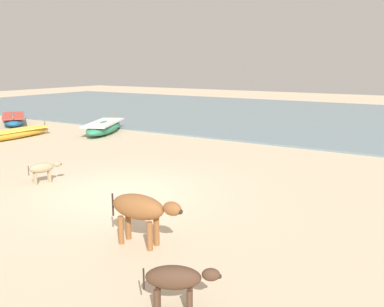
% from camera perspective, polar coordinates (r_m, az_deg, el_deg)
% --- Properties ---
extents(ground, '(80.00, 80.00, 0.00)m').
position_cam_1_polar(ground, '(10.49, -10.19, -5.58)').
color(ground, beige).
extents(sea_water, '(60.00, 20.00, 0.08)m').
position_cam_1_polar(sea_water, '(26.40, 16.71, 5.05)').
color(sea_water, slate).
rests_on(sea_water, ground).
extents(fishing_boat_1, '(3.79, 3.11, 0.73)m').
position_cam_1_polar(fishing_boat_1, '(24.12, -23.98, 4.44)').
color(fishing_boat_1, '#1E669E').
rests_on(fishing_boat_1, ground).
extents(fishing_boat_2, '(2.58, 3.76, 0.76)m').
position_cam_1_polar(fishing_boat_2, '(19.63, -12.39, 3.67)').
color(fishing_boat_2, '#338C66').
rests_on(fishing_boat_2, ground).
extents(fishing_boat_3, '(0.88, 4.52, 0.60)m').
position_cam_1_polar(fishing_boat_3, '(19.29, -24.96, 2.39)').
color(fishing_boat_3, gold).
rests_on(fishing_boat_3, ground).
extents(cow_adult_brown, '(1.48, 0.52, 0.96)m').
position_cam_1_polar(cow_adult_brown, '(7.32, -7.31, -7.84)').
color(cow_adult_brown, brown).
rests_on(cow_adult_brown, ground).
extents(calf_near_dun, '(0.53, 0.87, 0.59)m').
position_cam_1_polar(calf_near_dun, '(11.80, -20.39, -2.00)').
color(calf_near_dun, tan).
rests_on(calf_near_dun, ground).
extents(calf_far_dark, '(0.97, 0.67, 0.67)m').
position_cam_1_polar(calf_far_dark, '(5.49, -2.26, -17.40)').
color(calf_far_dark, '#4C3323').
rests_on(calf_far_dark, ground).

